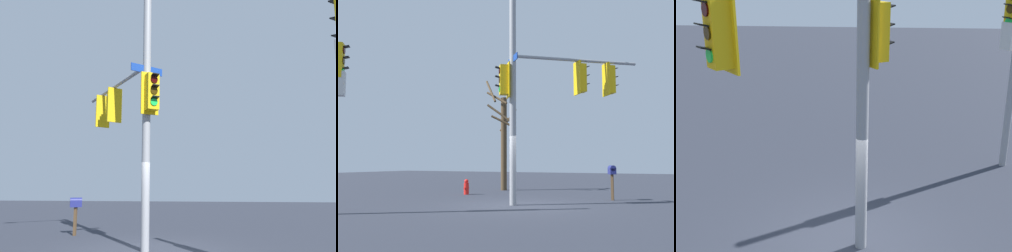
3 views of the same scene
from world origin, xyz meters
TOP-DOWN VIEW (x-y plane):
  - ground_plane at (0.00, 0.00)m, footprint 80.00×80.00m
  - main_signal_pole_assembly at (0.75, -0.41)m, footprint 3.81×6.16m
  - fire_hydrant at (3.06, 4.16)m, footprint 0.38×0.24m
  - mailbox at (3.40, -2.63)m, footprint 0.50×0.41m
  - bare_tree_behind_pole at (6.23, 3.81)m, footprint 1.73×2.06m

SIDE VIEW (x-z plane):
  - ground_plane at x=0.00m, z-range 0.00..0.00m
  - fire_hydrant at x=3.06m, z-range -0.02..0.71m
  - mailbox at x=3.40m, z-range 0.40..1.81m
  - bare_tree_behind_pole at x=6.23m, z-range -0.21..5.99m
  - main_signal_pole_assembly at x=0.75m, z-range 0.21..10.12m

